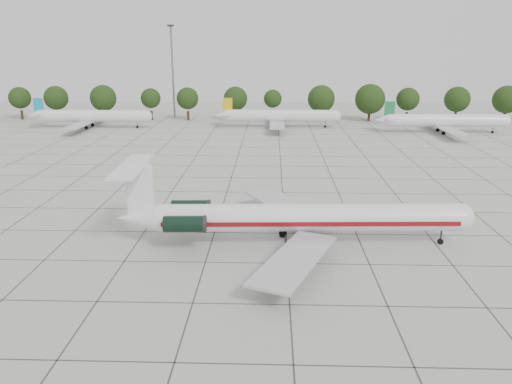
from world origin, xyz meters
TOP-DOWN VIEW (x-y plane):
  - ground at (0.00, 0.00)m, footprint 260.00×260.00m
  - apron_joints at (0.00, 15.00)m, footprint 170.00×170.00m
  - main_airliner at (0.36, -3.28)m, footprint 37.46×29.41m
  - ground_crew at (20.67, 2.27)m, footprint 0.61×0.42m
  - bg_airliner_b at (-46.93, 71.26)m, footprint 28.24×27.20m
  - bg_airliner_c at (0.39, 73.32)m, footprint 28.24×27.20m
  - bg_airliner_d at (39.32, 66.50)m, footprint 28.24×27.20m
  - tree_line at (-11.68, 85.00)m, footprint 249.86×8.44m
  - floodlight_mast at (-30.00, 92.00)m, footprint 1.60×1.60m

SIDE VIEW (x-z plane):
  - ground at x=0.00m, z-range 0.00..0.00m
  - apron_joints at x=0.00m, z-range 0.00..0.02m
  - ground_crew at x=20.67m, z-range 0.00..1.60m
  - bg_airliner_b at x=-46.93m, z-range -0.79..6.61m
  - bg_airliner_c at x=0.39m, z-range -0.79..6.61m
  - bg_airliner_d at x=39.32m, z-range -0.79..6.61m
  - main_airliner at x=0.36m, z-range -1.29..7.49m
  - tree_line at x=-11.68m, z-range 0.87..11.09m
  - floodlight_mast at x=-30.00m, z-range 1.56..27.01m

